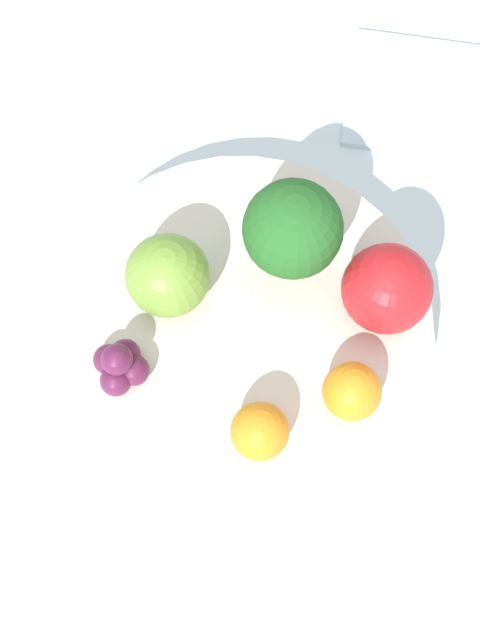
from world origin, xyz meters
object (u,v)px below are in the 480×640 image
bowl (240,335)px  apple_red (171,271)px  broccoli (293,230)px  napkin (428,97)px  grape_cluster (120,365)px  orange_front (260,431)px  apple_green (387,289)px  orange_back (352,391)px

bowl → apple_red: 0.07m
broccoli → bowl: bearing=172.2°
napkin → bowl: bearing=171.4°
broccoli → apple_red: broccoli is taller
napkin → grape_cluster: bearing=163.7°
orange_front → napkin: (0.30, 0.01, -0.05)m
apple_green → napkin: size_ratio=0.39×
orange_front → orange_back: size_ratio=0.98×
orange_back → napkin: size_ratio=0.25×
apple_green → orange_front: (-0.12, 0.03, -0.01)m
broccoli → apple_green: 0.07m
orange_back → orange_front: bearing=141.0°
grape_cluster → broccoli: bearing=-26.9°
apple_red → orange_back: bearing=-97.0°
broccoli → apple_red: 0.08m
bowl → orange_back: (-0.01, -0.08, 0.04)m
bowl → orange_front: bearing=-143.6°
broccoli → apple_green: broccoli is taller
bowl → orange_back: orange_back is taller
bowl → apple_green: size_ratio=4.38×
orange_front → orange_back: (0.05, -0.04, 0.00)m
apple_green → bowl: bearing=125.8°
broccoli → orange_back: size_ratio=2.13×
orange_back → apple_green: bearing=7.0°
orange_front → grape_cluster: (-0.00, 0.10, -0.00)m
apple_green → napkin: bearing=11.6°
bowl → apple_green: 0.11m
bowl → napkin: size_ratio=1.70×
orange_front → broccoli: bearing=17.6°
bowl → apple_red: bearing=85.7°
apple_red → broccoli: bearing=-48.4°
apple_green → orange_back: 0.07m
napkin → apple_red: bearing=159.8°
orange_front → napkin: 0.31m
apple_red → grape_cluster: (-0.07, 0.00, -0.01)m
grape_cluster → napkin: size_ratio=0.25×
bowl → broccoli: size_ratio=3.23×
broccoli → napkin: size_ratio=0.53×
grape_cluster → orange_front: bearing=-89.2°
bowl → napkin: bowl is taller
broccoli → orange_front: size_ratio=2.17×
apple_green → orange_back: size_ratio=1.57×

